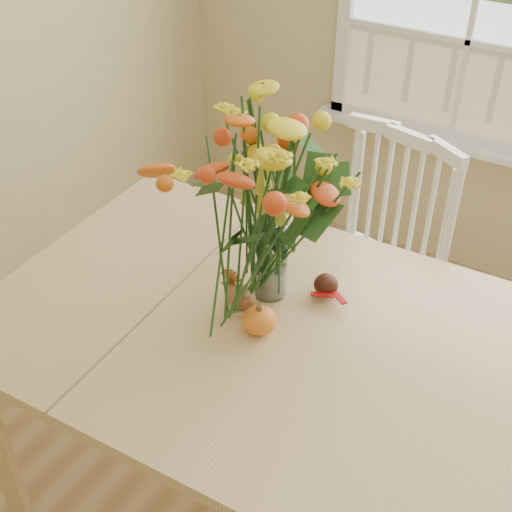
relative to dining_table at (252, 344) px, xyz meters
The scene contains 6 objects.
dining_table is the anchor object (origin of this frame).
windsor_chair 0.82m from the dining_table, 85.32° to the left, with size 0.58×0.56×1.04m.
flower_vase 0.47m from the dining_table, 100.29° to the left, with size 0.50×0.50×0.59m.
pumpkin 0.14m from the dining_table, 35.38° to the right, with size 0.10×0.10×0.08m, color orange.
turkey_figurine 0.15m from the dining_table, 157.46° to the left, with size 0.10×0.08×0.12m.
dark_gourd 0.28m from the dining_table, 60.26° to the left, with size 0.13×0.08×0.07m.
Camera 1 is at (0.20, -0.72, 2.16)m, focal length 48.00 mm.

